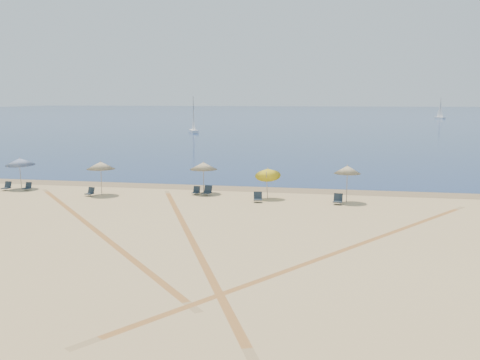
# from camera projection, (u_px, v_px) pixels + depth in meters

# --- Properties ---
(ground) EXTENTS (160.00, 160.00, 0.00)m
(ground) POSITION_uv_depth(u_px,v_px,m) (139.00, 291.00, 20.90)
(ground) COLOR tan
(ground) RESTS_ON ground
(ocean) EXTENTS (500.00, 500.00, 0.00)m
(ocean) POSITION_uv_depth(u_px,v_px,m) (330.00, 114.00, 239.18)
(ocean) COLOR #0C2151
(ocean) RESTS_ON ground
(wet_sand) EXTENTS (500.00, 500.00, 0.00)m
(wet_sand) POSITION_uv_depth(u_px,v_px,m) (250.00, 189.00, 44.18)
(wet_sand) COLOR olive
(wet_sand) RESTS_ON ground
(umbrella_0) EXTENTS (2.31, 2.33, 2.54)m
(umbrella_0) POSITION_uv_depth(u_px,v_px,m) (20.00, 162.00, 43.77)
(umbrella_0) COLOR gray
(umbrella_0) RESTS_ON ground
(umbrella_1) EXTENTS (2.12, 2.12, 2.59)m
(umbrella_1) POSITION_uv_depth(u_px,v_px,m) (101.00, 165.00, 41.00)
(umbrella_1) COLOR gray
(umbrella_1) RESTS_ON ground
(umbrella_2) EXTENTS (2.13, 2.13, 2.46)m
(umbrella_2) POSITION_uv_depth(u_px,v_px,m) (203.00, 166.00, 41.72)
(umbrella_2) COLOR gray
(umbrella_2) RESTS_ON ground
(umbrella_3) EXTENTS (1.86, 1.94, 2.54)m
(umbrella_3) POSITION_uv_depth(u_px,v_px,m) (268.00, 172.00, 39.47)
(umbrella_3) COLOR gray
(umbrella_3) RESTS_ON ground
(umbrella_4) EXTENTS (1.89, 1.89, 2.65)m
(umbrella_4) POSITION_uv_depth(u_px,v_px,m) (347.00, 170.00, 38.11)
(umbrella_4) COLOR gray
(umbrella_4) RESTS_ON ground
(chair_0) EXTENTS (0.64, 0.73, 0.69)m
(chair_0) POSITION_uv_depth(u_px,v_px,m) (7.00, 186.00, 43.37)
(chair_0) COLOR black
(chair_0) RESTS_ON ground
(chair_1) EXTENTS (0.58, 0.66, 0.63)m
(chair_1) POSITION_uv_depth(u_px,v_px,m) (28.00, 187.00, 43.36)
(chair_1) COLOR black
(chair_1) RESTS_ON ground
(chair_2) EXTENTS (0.64, 0.71, 0.64)m
(chair_2) POSITION_uv_depth(u_px,v_px,m) (90.00, 192.00, 40.93)
(chair_2) COLOR black
(chair_2) RESTS_ON ground
(chair_3) EXTENTS (0.55, 0.64, 0.63)m
(chair_3) POSITION_uv_depth(u_px,v_px,m) (196.00, 191.00, 41.47)
(chair_3) COLOR black
(chair_3) RESTS_ON ground
(chair_4) EXTENTS (0.74, 0.82, 0.74)m
(chair_4) POSITION_uv_depth(u_px,v_px,m) (207.00, 191.00, 41.20)
(chair_4) COLOR black
(chair_4) RESTS_ON ground
(chair_5) EXTENTS (0.69, 0.77, 0.71)m
(chair_5) POSITION_uv_depth(u_px,v_px,m) (258.00, 198.00, 38.53)
(chair_5) COLOR black
(chair_5) RESTS_ON ground
(chair_6) EXTENTS (0.67, 0.77, 0.73)m
(chair_6) POSITION_uv_depth(u_px,v_px,m) (338.00, 200.00, 37.72)
(chair_6) COLOR black
(chair_6) RESTS_ON ground
(sailboat_0) EXTENTS (3.32, 5.08, 7.48)m
(sailboat_0) POSITION_uv_depth(u_px,v_px,m) (194.00, 122.00, 114.37)
(sailboat_0) COLOR white
(sailboat_0) RESTS_ON ocean
(sailboat_1) EXTENTS (3.02, 4.92, 7.19)m
(sailboat_1) POSITION_uv_depth(u_px,v_px,m) (440.00, 112.00, 189.69)
(sailboat_1) COLOR white
(sailboat_1) RESTS_ON ocean
(tire_tracks) EXTENTS (53.95, 42.20, 0.00)m
(tire_tracks) POSITION_uv_depth(u_px,v_px,m) (201.00, 237.00, 28.92)
(tire_tracks) COLOR tan
(tire_tracks) RESTS_ON ground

